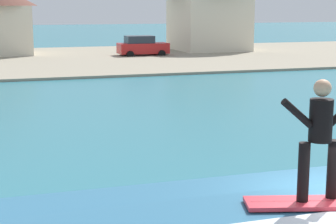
% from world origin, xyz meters
% --- Properties ---
extents(surfboard, '(1.85, 0.96, 0.06)m').
position_xyz_m(surfboard, '(-1.19, -0.58, 1.72)').
color(surfboard, '#D8333F').
rests_on(surfboard, wave_crest).
extents(surfer, '(1.23, 0.32, 1.69)m').
position_xyz_m(surfer, '(-1.06, -0.56, 2.70)').
color(surfer, black).
rests_on(surfer, surfboard).
extents(shoreline_bank, '(120.00, 25.16, 0.16)m').
position_xyz_m(shoreline_bank, '(0.00, 39.74, 0.08)').
color(shoreline_bank, gray).
rests_on(shoreline_bank, ground_plane).
extents(car_far_shore, '(4.35, 2.22, 1.86)m').
position_xyz_m(car_far_shore, '(7.63, 40.59, 0.95)').
color(car_far_shore, red).
rests_on(car_far_shore, ground_plane).
extents(house_gabled_white, '(8.99, 8.99, 7.78)m').
position_xyz_m(house_gabled_white, '(15.44, 44.56, 4.39)').
color(house_gabled_white, beige).
rests_on(house_gabled_white, ground_plane).
extents(tree_tall_bare, '(3.05, 3.05, 6.66)m').
position_xyz_m(tree_tall_bare, '(14.22, 46.77, 5.00)').
color(tree_tall_bare, brown).
rests_on(tree_tall_bare, ground_plane).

